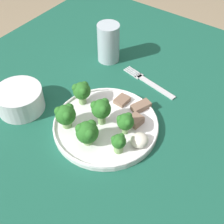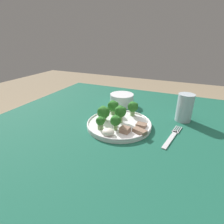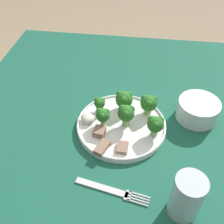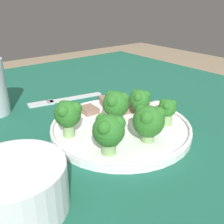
% 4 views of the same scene
% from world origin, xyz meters
% --- Properties ---
extents(table, '(1.11, 1.00, 0.74)m').
position_xyz_m(table, '(0.00, 0.00, 0.64)').
color(table, '#195642').
rests_on(table, ground_plane).
extents(dinner_plate, '(0.25, 0.25, 0.02)m').
position_xyz_m(dinner_plate, '(-0.03, -0.01, 0.75)').
color(dinner_plate, white).
rests_on(dinner_plate, table).
extents(fork, '(0.05, 0.18, 0.00)m').
position_xyz_m(fork, '(0.17, -0.01, 0.74)').
color(fork, silver).
rests_on(fork, table).
extents(cream_bowl, '(0.12, 0.12, 0.06)m').
position_xyz_m(cream_bowl, '(-0.10, 0.20, 0.77)').
color(cream_bowl, silver).
rests_on(cream_bowl, table).
extents(drinking_glass, '(0.06, 0.06, 0.11)m').
position_xyz_m(drinking_glass, '(0.20, 0.14, 0.79)').
color(drinking_glass, '#B2C1CC').
rests_on(drinking_glass, table).
extents(broccoli_floret_near_rim_left, '(0.05, 0.05, 0.07)m').
position_xyz_m(broccoli_floret_near_rim_left, '(-0.03, 0.00, 0.80)').
color(broccoli_floret_near_rim_left, '#7FA866').
rests_on(broccoli_floret_near_rim_left, dinner_plate).
extents(broccoli_floret_center_left, '(0.04, 0.04, 0.06)m').
position_xyz_m(broccoli_floret_center_left, '(-0.02, -0.06, 0.79)').
color(broccoli_floret_center_left, '#7FA866').
rests_on(broccoli_floret_center_left, dinner_plate).
extents(broccoli_floret_back_left, '(0.04, 0.04, 0.06)m').
position_xyz_m(broccoli_floret_back_left, '(-0.00, 0.08, 0.79)').
color(broccoli_floret_back_left, '#7FA866').
rests_on(broccoli_floret_back_left, dinner_plate).
extents(broccoli_floret_front_left, '(0.03, 0.03, 0.05)m').
position_xyz_m(broccoli_floret_front_left, '(-0.07, -0.08, 0.78)').
color(broccoli_floret_front_left, '#7FA866').
rests_on(broccoli_floret_front_left, dinner_plate).
extents(broccoli_floret_center_back, '(0.05, 0.05, 0.06)m').
position_xyz_m(broccoli_floret_center_back, '(-0.09, -0.01, 0.79)').
color(broccoli_floret_center_back, '#7FA866').
rests_on(broccoli_floret_center_back, dinner_plate).
extents(broccoli_floret_mid_cluster, '(0.05, 0.05, 0.06)m').
position_xyz_m(broccoli_floret_mid_cluster, '(-0.08, 0.06, 0.79)').
color(broccoli_floret_mid_cluster, '#7FA866').
rests_on(broccoli_floret_mid_cluster, dinner_plate).
extents(meat_slice_front_slice, '(0.04, 0.03, 0.01)m').
position_xyz_m(meat_slice_front_slice, '(0.06, 0.00, 0.76)').
color(meat_slice_front_slice, '#846651').
rests_on(meat_slice_front_slice, dinner_plate).
extents(meat_slice_middle_slice, '(0.04, 0.03, 0.02)m').
position_xyz_m(meat_slice_middle_slice, '(0.02, -0.07, 0.76)').
color(meat_slice_middle_slice, '#846651').
rests_on(meat_slice_middle_slice, dinner_plate).
extents(meat_slice_rear_slice, '(0.05, 0.04, 0.01)m').
position_xyz_m(meat_slice_rear_slice, '(0.07, -0.05, 0.76)').
color(meat_slice_rear_slice, '#846651').
rests_on(meat_slice_rear_slice, dinner_plate).
extents(sauce_dollop, '(0.04, 0.04, 0.02)m').
position_xyz_m(sauce_dollop, '(-0.03, -0.11, 0.77)').
color(sauce_dollop, silver).
rests_on(sauce_dollop, dinner_plate).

